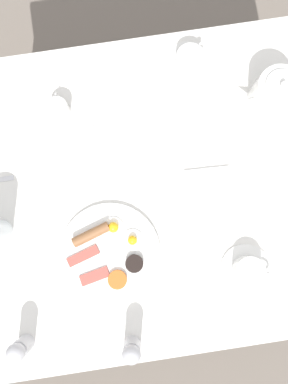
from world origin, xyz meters
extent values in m
plane|color=#70665B|center=(0.00, 0.00, 0.00)|extent=(8.00, 8.00, 0.00)
cube|color=silver|center=(0.00, 0.00, 0.76)|extent=(0.94, 1.17, 0.03)
cylinder|color=brown|center=(0.42, -0.54, 0.37)|extent=(0.04, 0.04, 0.75)
cylinder|color=brown|center=(-0.42, 0.54, 0.37)|extent=(0.04, 0.04, 0.75)
cylinder|color=white|center=(-0.16, 0.12, 0.78)|extent=(0.29, 0.29, 0.01)
cylinder|color=white|center=(-0.13, 0.05, 0.79)|extent=(0.06, 0.06, 0.00)
sphere|color=yellow|center=(-0.13, 0.05, 0.80)|extent=(0.03, 0.03, 0.03)
cylinder|color=white|center=(-0.09, 0.10, 0.79)|extent=(0.06, 0.06, 0.00)
sphere|color=yellow|center=(-0.09, 0.10, 0.80)|extent=(0.03, 0.03, 0.03)
cylinder|color=brown|center=(-0.10, 0.16, 0.80)|extent=(0.06, 0.11, 0.03)
cube|color=#B74C42|center=(-0.15, 0.20, 0.79)|extent=(0.05, 0.10, 0.01)
cube|color=#B74C42|center=(-0.21, 0.17, 0.79)|extent=(0.05, 0.09, 0.01)
cylinder|color=#D16023|center=(-0.23, 0.11, 0.79)|extent=(0.05, 0.05, 0.01)
cylinder|color=black|center=(-0.20, 0.06, 0.80)|extent=(0.05, 0.05, 0.02)
cylinder|color=white|center=(0.22, -0.41, 0.83)|extent=(0.13, 0.13, 0.11)
cylinder|color=white|center=(0.22, -0.41, 0.89)|extent=(0.09, 0.09, 0.01)
sphere|color=white|center=(0.22, -0.41, 0.90)|extent=(0.02, 0.02, 0.02)
cone|color=white|center=(0.21, -0.33, 0.84)|extent=(0.03, 0.06, 0.05)
cylinder|color=white|center=(-0.26, -0.25, 0.78)|extent=(0.14, 0.14, 0.01)
cylinder|color=white|center=(-0.26, -0.25, 0.81)|extent=(0.08, 0.08, 0.05)
cylinder|color=tan|center=(-0.26, -0.25, 0.80)|extent=(0.07, 0.07, 0.04)
torus|color=white|center=(-0.27, -0.30, 0.81)|extent=(0.02, 0.04, 0.04)
cylinder|color=white|center=(0.36, -0.19, 0.78)|extent=(0.14, 0.14, 0.01)
cylinder|color=white|center=(0.36, -0.19, 0.81)|extent=(0.08, 0.08, 0.05)
cylinder|color=tan|center=(0.36, -0.19, 0.80)|extent=(0.07, 0.07, 0.04)
torus|color=white|center=(0.39, -0.22, 0.81)|extent=(0.03, 0.03, 0.04)
cylinder|color=white|center=(0.27, 0.21, 0.80)|extent=(0.06, 0.06, 0.05)
torus|color=white|center=(0.31, 0.21, 0.80)|extent=(0.04, 0.01, 0.04)
cylinder|color=#BCBCC1|center=(-0.42, 0.10, 0.81)|extent=(0.05, 0.05, 0.07)
sphere|color=#BCBCC1|center=(-0.42, 0.10, 0.87)|extent=(0.05, 0.05, 0.05)
cylinder|color=#BCBCC1|center=(-0.37, 0.39, 0.81)|extent=(0.05, 0.05, 0.07)
sphere|color=#BCBCC1|center=(-0.37, 0.39, 0.87)|extent=(0.05, 0.05, 0.05)
cube|color=white|center=(-0.01, -0.19, 0.78)|extent=(0.10, 0.14, 0.01)
cube|color=silver|center=(0.12, 0.10, 0.78)|extent=(0.20, 0.05, 0.00)
camera|label=1|loc=(-0.10, 0.02, 1.86)|focal=35.00mm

